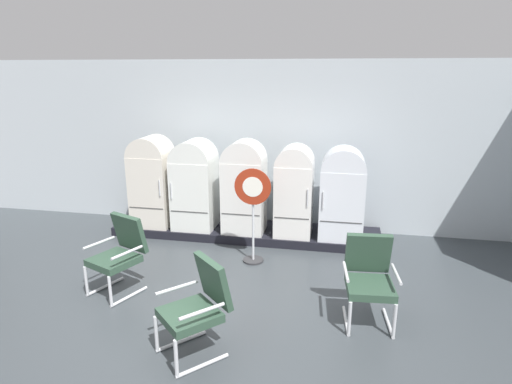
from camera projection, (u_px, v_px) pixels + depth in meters
name	position (u px, v px, depth m)	size (l,w,h in m)	color
ground	(190.00, 335.00, 4.88)	(12.00, 10.00, 0.05)	#393E42
back_wall	(252.00, 145.00, 7.90)	(11.76, 0.12, 3.06)	#B5BEC5
display_plinth	(246.00, 232.00, 7.70)	(4.74, 0.95, 0.15)	black
refrigerator_0	(152.00, 179.00, 7.64)	(0.68, 0.66, 1.62)	silver
refrigerator_1	(195.00, 182.00, 7.53)	(0.72, 0.72, 1.58)	white
refrigerator_2	(244.00, 184.00, 7.32)	(0.71, 0.62, 1.60)	white
refrigerator_3	(294.00, 188.00, 7.20)	(0.62, 0.69, 1.53)	white
refrigerator_4	(342.00, 191.00, 7.04)	(0.72, 0.64, 1.54)	white
armchair_left	(120.00, 251.00, 5.67)	(0.76, 0.82, 1.03)	silver
armchair_right	(369.00, 275.00, 5.00)	(0.64, 0.71, 1.03)	silver
armchair_center	(198.00, 303.00, 4.40)	(0.85, 0.85, 1.03)	silver
sign_stand	(253.00, 213.00, 6.45)	(0.55, 0.32, 1.49)	#2D2D30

